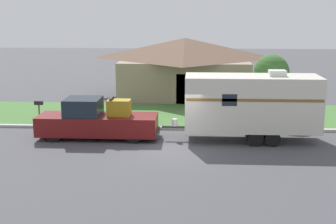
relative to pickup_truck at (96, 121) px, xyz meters
name	(u,v)px	position (x,y,z in m)	size (l,w,h in m)	color
ground_plane	(175,149)	(4.03, -1.75, -0.89)	(120.00, 120.00, 0.00)	#47474C
curb_strip	(178,128)	(4.03, 2.00, -0.82)	(80.00, 0.30, 0.14)	#ADADA8
lawn_strip	(180,115)	(4.03, 5.65, -0.88)	(80.00, 7.00, 0.03)	#477538
house_across_street	(185,65)	(4.16, 12.98, 1.35)	(10.11, 8.56, 4.33)	gray
pickup_truck	(96,121)	(0.00, 0.00, 0.00)	(6.11, 1.93, 2.11)	black
travel_trailer	(252,103)	(7.75, 0.00, 1.01)	(7.69, 2.30, 3.53)	black
mailbox	(39,106)	(-3.99, 3.09, 0.09)	(0.48, 0.20, 1.28)	brown
tree_in_yard	(271,73)	(9.36, 4.52, 1.93)	(2.06, 2.06, 3.88)	brown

